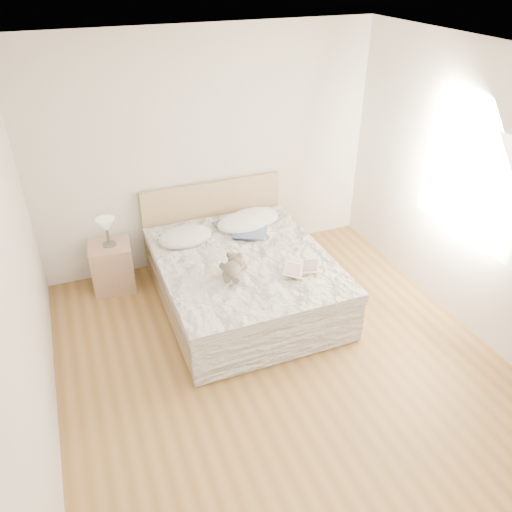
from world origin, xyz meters
The scene contains 16 objects.
floor centered at (0.00, 0.00, 0.00)m, with size 4.00×4.50×0.00m, color brown.
ceiling centered at (0.00, 0.00, 2.70)m, with size 4.00×4.50×0.00m, color white.
wall_back centered at (0.00, 2.25, 1.35)m, with size 4.00×0.02×2.70m, color silver.
wall_left centered at (-2.00, 0.00, 1.35)m, with size 0.02×4.50×2.70m, color silver.
wall_right centered at (2.00, 0.00, 1.35)m, with size 0.02×4.50×2.70m, color silver.
window centered at (1.99, 0.30, 1.45)m, with size 0.02×1.30×1.10m, color white.
bed centered at (0.00, 1.19, 0.31)m, with size 1.72×2.14×1.00m.
nightstand centered at (-1.27, 1.95, 0.28)m, with size 0.45×0.40×0.56m, color tan.
table_lamp centered at (-1.26, 1.95, 0.79)m, with size 0.26×0.26×0.32m.
pillow_left centered at (-0.47, 1.68, 0.64)m, with size 0.60×0.42×0.18m, color white.
pillow_middle centered at (0.23, 1.74, 0.64)m, with size 0.62×0.43×0.19m, color white.
pillow_right centered at (0.38, 1.81, 0.64)m, with size 0.63×0.44×0.19m, color white.
blouse centered at (0.28, 1.62, 0.63)m, with size 0.55×0.59×0.02m, color #364F6D, non-canonical shape.
photo_book centered at (-0.57, 1.74, 0.63)m, with size 0.33×0.23×0.02m, color white.
childrens_book centered at (0.44, 0.65, 0.63)m, with size 0.38×0.25×0.02m, color #FFEDD0.
teddy_bear centered at (-0.25, 0.76, 0.65)m, with size 0.23×0.33×0.17m, color #655A4D, non-canonical shape.
Camera 1 is at (-1.50, -3.02, 3.34)m, focal length 35.00 mm.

